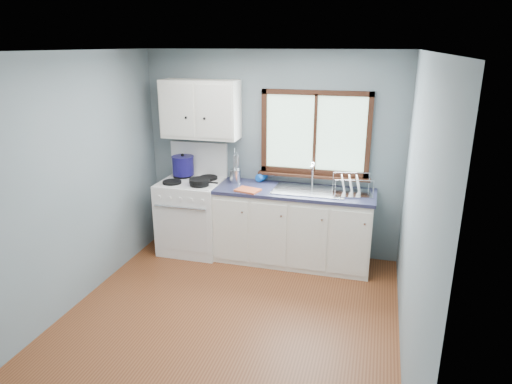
% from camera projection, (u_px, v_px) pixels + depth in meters
% --- Properties ---
extents(floor, '(3.20, 3.60, 0.02)m').
position_uv_depth(floor, '(226.00, 324.00, 4.38)').
color(floor, brown).
rests_on(floor, ground).
extents(ceiling, '(3.20, 3.60, 0.02)m').
position_uv_depth(ceiling, '(220.00, 50.00, 3.60)').
color(ceiling, white).
rests_on(ceiling, wall_back).
extents(wall_back, '(3.20, 0.02, 2.50)m').
position_uv_depth(wall_back, '(272.00, 154.00, 5.65)').
color(wall_back, slate).
rests_on(wall_back, ground).
extents(wall_front, '(3.20, 0.02, 2.50)m').
position_uv_depth(wall_front, '(106.00, 312.00, 2.33)').
color(wall_front, slate).
rests_on(wall_front, ground).
extents(wall_left, '(0.02, 3.60, 2.50)m').
position_uv_depth(wall_left, '(65.00, 186.00, 4.39)').
color(wall_left, slate).
rests_on(wall_left, ground).
extents(wall_right, '(0.02, 3.60, 2.50)m').
position_uv_depth(wall_right, '(417.00, 218.00, 3.58)').
color(wall_right, slate).
rests_on(wall_right, ground).
extents(gas_range, '(0.76, 0.69, 1.36)m').
position_uv_depth(gas_range, '(192.00, 214.00, 5.81)').
color(gas_range, white).
rests_on(gas_range, floor).
extents(base_cabinets, '(1.85, 0.60, 0.88)m').
position_uv_depth(base_cabinets, '(293.00, 230.00, 5.52)').
color(base_cabinets, white).
rests_on(base_cabinets, floor).
extents(countertop, '(1.89, 0.64, 0.04)m').
position_uv_depth(countertop, '(294.00, 191.00, 5.37)').
color(countertop, '#1E203A').
rests_on(countertop, base_cabinets).
extents(sink, '(0.84, 0.46, 0.44)m').
position_uv_depth(sink, '(309.00, 196.00, 5.34)').
color(sink, silver).
rests_on(sink, countertop).
extents(window, '(1.36, 0.10, 1.03)m').
position_uv_depth(window, '(315.00, 139.00, 5.41)').
color(window, '#9EC6A8').
rests_on(window, wall_back).
extents(upper_cabinets, '(0.95, 0.35, 0.70)m').
position_uv_depth(upper_cabinets, '(200.00, 109.00, 5.52)').
color(upper_cabinets, white).
rests_on(upper_cabinets, wall_back).
extents(skillet, '(0.39, 0.28, 0.05)m').
position_uv_depth(skillet, '(200.00, 181.00, 5.49)').
color(skillet, black).
rests_on(skillet, gas_range).
extents(stockpot, '(0.33, 0.33, 0.28)m').
position_uv_depth(stockpot, '(183.00, 165.00, 5.81)').
color(stockpot, '#140F4F').
rests_on(stockpot, gas_range).
extents(utensil_crock, '(0.17, 0.17, 0.42)m').
position_uv_depth(utensil_crock, '(235.00, 176.00, 5.62)').
color(utensil_crock, silver).
rests_on(utensil_crock, countertop).
extents(thermos, '(0.08, 0.08, 0.33)m').
position_uv_depth(thermos, '(236.00, 168.00, 5.68)').
color(thermos, silver).
rests_on(thermos, countertop).
extents(soap_bottle, '(0.13, 0.13, 0.26)m').
position_uv_depth(soap_bottle, '(258.00, 172.00, 5.60)').
color(soap_bottle, blue).
rests_on(soap_bottle, countertop).
extents(dish_towel, '(0.31, 0.26, 0.02)m').
position_uv_depth(dish_towel, '(248.00, 190.00, 5.32)').
color(dish_towel, '#C6512A').
rests_on(dish_towel, countertop).
extents(dish_rack, '(0.49, 0.41, 0.23)m').
position_uv_depth(dish_rack, '(351.00, 189.00, 5.19)').
color(dish_rack, silver).
rests_on(dish_rack, countertop).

